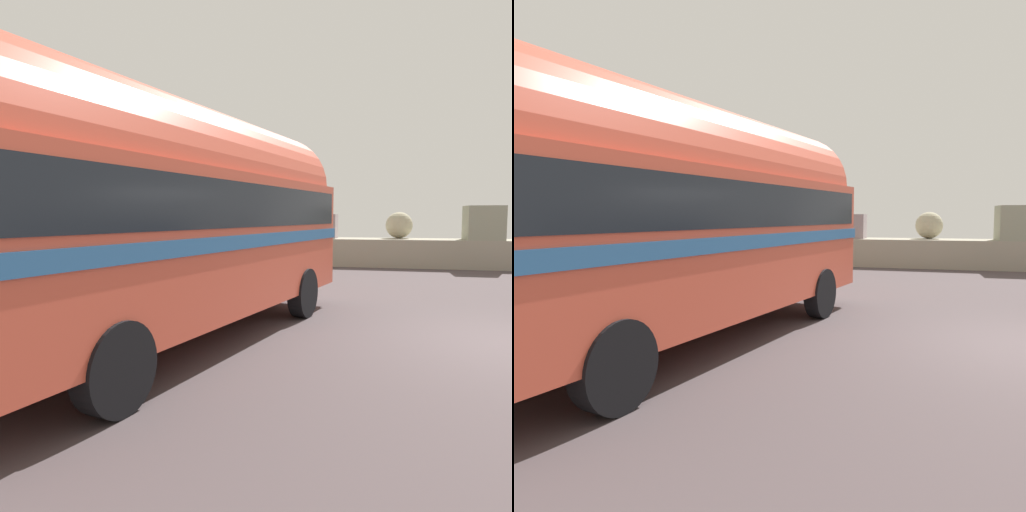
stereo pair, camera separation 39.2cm
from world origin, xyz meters
The scene contains 3 objects.
breakwater centered at (0.16, 11.80, 0.69)m, with size 31.36×2.10×2.38m.
vintage_coach centered at (-5.19, -1.04, 2.05)m, with size 4.24×8.90×3.70m.
second_coach centered at (-9.36, -0.13, 2.05)m, with size 4.61×8.91×3.70m.
Camera 2 is at (-1.86, -7.89, 1.99)m, focal length 33.80 mm.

